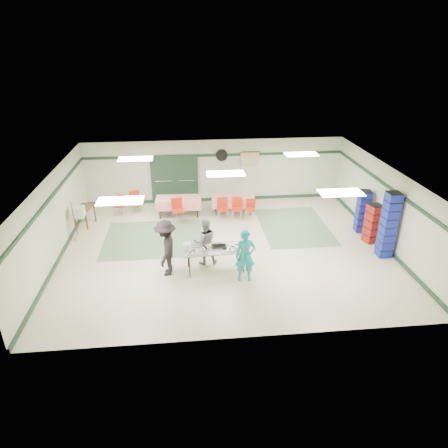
{
  "coord_description": "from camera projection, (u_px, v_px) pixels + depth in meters",
  "views": [
    {
      "loc": [
        -1.26,
        -11.97,
        6.59
      ],
      "look_at": [
        -0.08,
        -0.3,
        1.07
      ],
      "focal_mm": 32.0,
      "sensor_mm": 36.0,
      "label": 1
    }
  ],
  "objects": [
    {
      "name": "volunteer_teal",
      "position": [
        245.0,
        256.0,
        11.6
      ],
      "size": [
        0.61,
        0.41,
        1.62
      ],
      "primitive_type": "imported",
      "rotation": [
        0.0,
        0.0,
        -0.05
      ],
      "color": "teal",
      "rests_on": "floor"
    },
    {
      "name": "trim_right",
      "position": [
        388.0,
        187.0,
        13.32
      ],
      "size": [
        0.06,
        9.0,
        0.1
      ],
      "primitive_type": "cube",
      "rotation": [
        0.0,
        0.0,
        1.57
      ],
      "color": "#1D3625",
      "rests_on": "wall_back"
    },
    {
      "name": "green_patch_b",
      "position": [
        294.0,
        226.0,
        15.3
      ],
      "size": [
        2.5,
        3.5,
        0.01
      ],
      "primitive_type": "cube",
      "color": "slate",
      "rests_on": "floor"
    },
    {
      "name": "chair_d",
      "position": [
        178.0,
        207.0,
        15.49
      ],
      "size": [
        0.57,
        0.57,
        0.94
      ],
      "rotation": [
        0.0,
        0.0,
        0.36
      ],
      "color": "red",
      "rests_on": "floor"
    },
    {
      "name": "office_printer",
      "position": [
        77.0,
        212.0,
        14.19
      ],
      "size": [
        0.47,
        0.42,
        0.37
      ],
      "primitive_type": "cube",
      "rotation": [
        0.0,
        0.0,
        -0.0
      ],
      "color": "silver",
      "rests_on": "printer_table"
    },
    {
      "name": "wall_right",
      "position": [
        385.0,
        206.0,
        13.62
      ],
      "size": [
        0.0,
        9.0,
        9.0
      ],
      "primitive_type": "plane",
      "rotation": [
        1.57,
        0.0,
        -1.57
      ],
      "color": "beige",
      "rests_on": "floor"
    },
    {
      "name": "green_patch_a",
      "position": [
        154.0,
        238.0,
        14.37
      ],
      "size": [
        3.5,
        3.0,
        0.01
      ],
      "primitive_type": "cube",
      "color": "slate",
      "rests_on": "floor"
    },
    {
      "name": "chair_loose_a",
      "position": [
        135.0,
        200.0,
        16.29
      ],
      "size": [
        0.53,
        0.53,
        0.91
      ],
      "rotation": [
        0.0,
        0.0,
        0.28
      ],
      "color": "red",
      "rests_on": "floor"
    },
    {
      "name": "scroll_banner",
      "position": [
        250.0,
        159.0,
        17.05
      ],
      "size": [
        0.8,
        0.02,
        0.6
      ],
      "primitive_type": "cube",
      "color": "#D1B183",
      "rests_on": "wall_back"
    },
    {
      "name": "dining_table_a",
      "position": [
        233.0,
        200.0,
        16.21
      ],
      "size": [
        1.73,
        0.81,
        0.77
      ],
      "rotation": [
        0.0,
        0.0,
        -0.03
      ],
      "color": "red",
      "rests_on": "floor"
    },
    {
      "name": "chair_loose_b",
      "position": [
        121.0,
        203.0,
        16.07
      ],
      "size": [
        0.49,
        0.49,
        0.83
      ],
      "rotation": [
        0.0,
        0.0,
        -0.33
      ],
      "color": "red",
      "rests_on": "floor"
    },
    {
      "name": "double_door_left",
      "position": [
        164.0,
        180.0,
        17.05
      ],
      "size": [
        0.9,
        0.06,
        2.1
      ],
      "primitive_type": "cube",
      "color": "gray",
      "rests_on": "floor"
    },
    {
      "name": "volunteer_grey",
      "position": [
        205.0,
        241.0,
        12.5
      ],
      "size": [
        0.81,
        0.66,
        1.54
      ],
      "primitive_type": "imported",
      "rotation": [
        0.0,
        0.0,
        3.25
      ],
      "color": "gray",
      "rests_on": "floor"
    },
    {
      "name": "wall_front",
      "position": [
        246.0,
        291.0,
        9.07
      ],
      "size": [
        11.0,
        0.0,
        11.0
      ],
      "primitive_type": "plane",
      "rotation": [
        -1.57,
        0.0,
        0.0
      ],
      "color": "beige",
      "rests_on": "floor"
    },
    {
      "name": "sheet_tray_right",
      "position": [
        234.0,
        248.0,
        12.11
      ],
      "size": [
        0.58,
        0.46,
        0.02
      ],
      "primitive_type": "cube",
      "rotation": [
        0.0,
        0.0,
        0.05
      ],
      "color": "silver",
      "rests_on": "serving_table"
    },
    {
      "name": "printer_table",
      "position": [
        84.0,
        210.0,
        15.14
      ],
      "size": [
        0.75,
        0.96,
        0.74
      ],
      "rotation": [
        0.0,
        0.0,
        -0.25
      ],
      "color": "brown",
      "rests_on": "floor"
    },
    {
      "name": "chair_b",
      "position": [
        223.0,
        206.0,
        15.67
      ],
      "size": [
        0.44,
        0.44,
        0.89
      ],
      "rotation": [
        0.0,
        0.0,
        0.08
      ],
      "color": "red",
      "rests_on": "floor"
    },
    {
      "name": "baseboard_right",
      "position": [
        378.0,
        239.0,
        14.17
      ],
      "size": [
        0.06,
        9.0,
        0.12
      ],
      "primitive_type": "cube",
      "rotation": [
        0.0,
        0.0,
        1.57
      ],
      "color": "#1D3625",
      "rests_on": "floor"
    },
    {
      "name": "baseboard_back",
      "position": [
        215.0,
        199.0,
        17.7
      ],
      "size": [
        11.0,
        0.06,
        0.12
      ],
      "primitive_type": "cube",
      "color": "#1D3625",
      "rests_on": "floor"
    },
    {
      "name": "crate_stack_blue_a",
      "position": [
        363.0,
        211.0,
        14.61
      ],
      "size": [
        0.45,
        0.45,
        1.59
      ],
      "primitive_type": "cube",
      "rotation": [
        0.0,
        0.0,
        -0.1
      ],
      "color": "#1B2AA5",
      "rests_on": "floor"
    },
    {
      "name": "volunteer_dark",
      "position": [
        166.0,
        248.0,
        11.89
      ],
      "size": [
        0.78,
        1.2,
        1.76
      ],
      "primitive_type": "imported",
      "rotation": [
        0.0,
        0.0,
        -1.68
      ],
      "color": "black",
      "rests_on": "floor"
    },
    {
      "name": "chair_c",
      "position": [
        251.0,
        207.0,
        15.78
      ],
      "size": [
        0.47,
        0.47,
        0.8
      ],
      "rotation": [
        0.0,
        0.0,
        -0.31
      ],
      "color": "red",
      "rests_on": "floor"
    },
    {
      "name": "trim_back",
      "position": [
        215.0,
        155.0,
        16.85
      ],
      "size": [
        11.0,
        0.06,
        0.1
      ],
      "primitive_type": "cube",
      "color": "#1D3625",
      "rests_on": "wall_back"
    },
    {
      "name": "baking_pan",
      "position": [
        219.0,
        247.0,
        12.13
      ],
      "size": [
        0.45,
        0.3,
        0.08
      ],
      "primitive_type": "cube",
      "rotation": [
        0.0,
        0.0,
        0.05
      ],
      "color": "black",
      "rests_on": "serving_table"
    },
    {
      "name": "foam_box_stack",
      "position": [
        187.0,
        246.0,
        12.0
      ],
      "size": [
        0.25,
        0.24,
        0.22
      ],
      "primitive_type": "cube",
      "rotation": [
        0.0,
        0.0,
        0.05
      ],
      "color": "white",
      "rests_on": "serving_table"
    },
    {
      "name": "wall_left",
      "position": [
        53.0,
        219.0,
        12.63
      ],
      "size": [
        0.0,
        9.0,
        9.0
      ],
      "primitive_type": "plane",
      "rotation": [
        1.57,
        0.0,
        1.57
      ],
      "color": "beige",
      "rests_on": "floor"
    },
    {
      "name": "trim_left",
      "position": [
        50.0,
        199.0,
        12.33
      ],
      "size": [
        0.06,
        9.0,
        0.1
      ],
      "primitive_type": "cube",
      "rotation": [
        0.0,
        0.0,
        1.57
      ],
      "color": "#1D3625",
      "rests_on": "wall_back"
    },
    {
      "name": "crate_stack_blue_b",
      "position": [
        388.0,
        225.0,
        12.78
      ],
      "size": [
        0.43,
        0.43,
        2.23
      ],
      "primitive_type": "cube",
      "rotation": [
        0.0,
        0.0,
        0.01
      ],
      "color": "#1B2AA5",
      "rests_on": "floor"
    },
    {
      "name": "crate_stack_red",
      "position": [
        373.0,
        223.0,
        13.87
      ],
      "size": [
        0.53,
        0.53,
        1.41
      ],
      "primitive_type": "cube",
      "rotation": [
        0.0,
        0.0,
        0.25
      ],
      "color": "#A02410",
      "rests_on": "floor"
    },
    {
      "name": "broom",
      "position": [
        74.0,
        219.0,
        14.05
      ],
      "size": [
        0.04,
        0.23,
        1.45
      ],
      "primitive_type": "cylinder",
      "rotation": [
        0.14,
        0.0,
        0.05
      ],
      "color": "brown",
      "rests_on": "floor"
    },
    {
      "name": "sheet_tray_left",
      "position": [
        197.0,
        251.0,
        11.93
      ],
      "size": [
        0.63,
        0.49,
        0.02
      ],
      "primitive_type": "cube",
      "rotation": [
        0.0,
        0.0,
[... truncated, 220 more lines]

